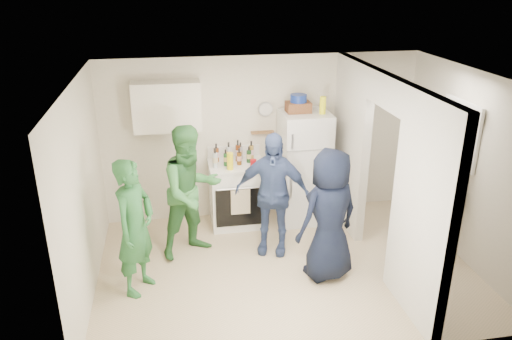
% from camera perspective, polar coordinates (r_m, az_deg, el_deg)
% --- Properties ---
extents(floor, '(4.80, 4.80, 0.00)m').
position_cam_1_polar(floor, '(6.68, 3.38, -11.10)').
color(floor, '#CFB592').
rests_on(floor, ground).
extents(wall_back, '(4.80, 0.00, 4.80)m').
position_cam_1_polar(wall_back, '(7.65, 0.67, 3.73)').
color(wall_back, silver).
rests_on(wall_back, floor).
extents(wall_front, '(4.80, 0.00, 4.80)m').
position_cam_1_polar(wall_front, '(4.64, 8.60, -9.30)').
color(wall_front, silver).
rests_on(wall_front, floor).
extents(wall_left, '(0.00, 3.40, 3.40)m').
position_cam_1_polar(wall_left, '(6.03, -19.17, -2.69)').
color(wall_left, silver).
rests_on(wall_left, floor).
extents(wall_right, '(0.00, 3.40, 3.40)m').
position_cam_1_polar(wall_right, '(7.03, 23.03, 0.25)').
color(wall_right, silver).
rests_on(wall_right, floor).
extents(ceiling, '(4.80, 4.80, 0.00)m').
position_cam_1_polar(ceiling, '(5.72, 3.94, 10.42)').
color(ceiling, white).
rests_on(ceiling, wall_back).
extents(partition_pier_back, '(0.12, 1.20, 2.50)m').
position_cam_1_polar(partition_pier_back, '(7.41, 10.70, 2.75)').
color(partition_pier_back, silver).
rests_on(partition_pier_back, floor).
extents(partition_pier_front, '(0.12, 1.20, 2.50)m').
position_cam_1_polar(partition_pier_front, '(5.57, 18.48, -4.64)').
color(partition_pier_front, silver).
rests_on(partition_pier_front, floor).
extents(partition_header, '(0.12, 1.00, 0.40)m').
position_cam_1_polar(partition_header, '(6.16, 14.93, 8.66)').
color(partition_header, silver).
rests_on(partition_header, partition_pier_back).
extents(stove, '(0.82, 0.69, 0.98)m').
position_cam_1_polar(stove, '(7.55, -2.20, -2.71)').
color(stove, white).
rests_on(stove, floor).
extents(upper_cabinet, '(0.95, 0.34, 0.70)m').
position_cam_1_polar(upper_cabinet, '(7.18, -10.17, 7.18)').
color(upper_cabinet, silver).
rests_on(upper_cabinet, wall_back).
extents(fridge, '(0.71, 0.68, 1.71)m').
position_cam_1_polar(fridge, '(7.58, 5.45, 0.29)').
color(fridge, silver).
rests_on(fridge, floor).
extents(wicker_basket, '(0.35, 0.25, 0.15)m').
position_cam_1_polar(wicker_basket, '(7.31, 4.85, 7.19)').
color(wicker_basket, brown).
rests_on(wicker_basket, fridge).
extents(blue_bowl, '(0.24, 0.24, 0.11)m').
position_cam_1_polar(blue_bowl, '(7.28, 4.88, 8.18)').
color(blue_bowl, navy).
rests_on(blue_bowl, wicker_basket).
extents(yellow_cup_stack_top, '(0.09, 0.09, 0.25)m').
position_cam_1_polar(yellow_cup_stack_top, '(7.24, 7.63, 7.35)').
color(yellow_cup_stack_top, '#F7FC15').
rests_on(yellow_cup_stack_top, fridge).
extents(wall_clock, '(0.22, 0.02, 0.22)m').
position_cam_1_polar(wall_clock, '(7.51, 1.09, 6.97)').
color(wall_clock, white).
rests_on(wall_clock, wall_back).
extents(spice_shelf, '(0.35, 0.08, 0.03)m').
position_cam_1_polar(spice_shelf, '(7.57, 0.74, 4.34)').
color(spice_shelf, olive).
rests_on(spice_shelf, wall_back).
extents(nook_window, '(0.03, 0.70, 0.80)m').
position_cam_1_polar(nook_window, '(7.05, 22.53, 3.86)').
color(nook_window, black).
rests_on(nook_window, wall_right).
extents(nook_window_frame, '(0.04, 0.76, 0.86)m').
position_cam_1_polar(nook_window_frame, '(7.04, 22.42, 3.85)').
color(nook_window_frame, white).
rests_on(nook_window_frame, wall_right).
extents(nook_valance, '(0.04, 0.82, 0.18)m').
position_cam_1_polar(nook_valance, '(6.94, 22.66, 6.59)').
color(nook_valance, white).
rests_on(nook_valance, wall_right).
extents(yellow_cup_stack_stove, '(0.09, 0.09, 0.25)m').
position_cam_1_polar(yellow_cup_stack_stove, '(7.10, -2.98, 1.01)').
color(yellow_cup_stack_stove, yellow).
rests_on(yellow_cup_stack_stove, stove).
extents(red_cup, '(0.09, 0.09, 0.12)m').
position_cam_1_polar(red_cup, '(7.19, -0.30, 0.75)').
color(red_cup, '#A80B14').
rests_on(red_cup, stove).
extents(person_green_left, '(0.66, 0.74, 1.69)m').
position_cam_1_polar(person_green_left, '(6.02, -13.66, -6.38)').
color(person_green_left, '#2B6D3B').
rests_on(person_green_left, floor).
extents(person_green_center, '(1.10, 1.01, 1.82)m').
position_cam_1_polar(person_green_center, '(6.65, -7.41, -2.47)').
color(person_green_center, '#3F8139').
rests_on(person_green_center, floor).
extents(person_denim, '(1.08, 0.73, 1.71)m').
position_cam_1_polar(person_denim, '(6.66, 1.83, -2.74)').
color(person_denim, '#3B4A81').
rests_on(person_denim, floor).
extents(person_navy, '(0.97, 0.79, 1.70)m').
position_cam_1_polar(person_navy, '(6.17, 8.38, -5.16)').
color(person_navy, black).
rests_on(person_navy, floor).
extents(person_nook, '(1.15, 1.29, 1.74)m').
position_cam_1_polar(person_nook, '(7.13, 19.94, -2.32)').
color(person_nook, black).
rests_on(person_nook, floor).
extents(bottle_a, '(0.08, 0.08, 0.28)m').
position_cam_1_polar(bottle_a, '(7.40, -4.56, 1.98)').
color(bottle_a, brown).
rests_on(bottle_a, stove).
extents(bottle_b, '(0.06, 0.06, 0.25)m').
position_cam_1_polar(bottle_b, '(7.24, -3.50, 1.42)').
color(bottle_b, '#1C5622').
rests_on(bottle_b, stove).
extents(bottle_c, '(0.08, 0.08, 0.29)m').
position_cam_1_polar(bottle_c, '(7.42, -3.13, 2.12)').
color(bottle_c, silver).
rests_on(bottle_c, stove).
extents(bottle_d, '(0.07, 0.07, 0.25)m').
position_cam_1_polar(bottle_d, '(7.27, -1.93, 1.54)').
color(bottle_d, '#5E3710').
rests_on(bottle_d, stove).
extents(bottle_e, '(0.06, 0.06, 0.26)m').
position_cam_1_polar(bottle_e, '(7.49, -1.79, 2.21)').
color(bottle_e, '#9697A6').
rests_on(bottle_e, stove).
extents(bottle_f, '(0.07, 0.07, 0.25)m').
position_cam_1_polar(bottle_f, '(7.36, -0.82, 1.79)').
color(bottle_f, '#173F1C').
rests_on(bottle_f, stove).
extents(bottle_g, '(0.07, 0.07, 0.28)m').
position_cam_1_polar(bottle_g, '(7.48, -0.54, 2.28)').
color(bottle_g, '#A38335').
rests_on(bottle_g, stove).
extents(bottle_h, '(0.07, 0.07, 0.29)m').
position_cam_1_polar(bottle_h, '(7.18, -4.68, 1.39)').
color(bottle_h, '#B0B9BD').
rests_on(bottle_h, stove).
extents(bottle_i, '(0.07, 0.07, 0.33)m').
position_cam_1_polar(bottle_i, '(7.40, -2.09, 2.24)').
color(bottle_i, '#692F12').
rests_on(bottle_i, stove).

